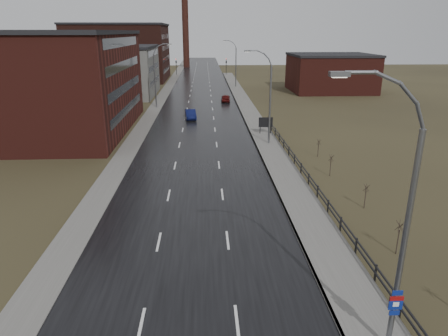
{
  "coord_description": "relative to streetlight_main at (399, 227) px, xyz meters",
  "views": [
    {
      "loc": [
        0.91,
        -11.74,
        13.34
      ],
      "look_at": [
        2.37,
        18.39,
        3.0
      ],
      "focal_mm": 32.0,
      "sensor_mm": 36.0,
      "label": 1
    }
  ],
  "objects": [
    {
      "name": "building_right",
      "position": [
        21.83,
        80.0,
        -1.8
      ],
      "size": [
        18.36,
        16.32,
        8.5
      ],
      "color": "#471914",
      "rests_on": "ground"
    },
    {
      "name": "traffic_light_left",
      "position": [
        -16.47,
        118.0,
        -1.46
      ],
      "size": [
        0.58,
        2.73,
        5.3
      ],
      "color": "black",
      "rests_on": "ground"
    },
    {
      "name": "billboard",
      "position": [
        0.63,
        38.92,
        -4.43
      ],
      "size": [
        1.9,
        0.17,
        2.4
      ],
      "color": "black",
      "rests_on": "ground"
    },
    {
      "name": "shrub_f",
      "position": [
        5.01,
        28.43,
        -4.97
      ],
      "size": [
        0.49,
        0.52,
        2.05
      ],
      "color": "#382D23",
      "rests_on": "ground"
    },
    {
      "name": "warehouse_far",
      "position": [
        -31.47,
        106.0,
        1.7
      ],
      "size": [
        26.52,
        24.48,
        15.5
      ],
      "color": "#331611",
      "rests_on": "ground"
    },
    {
      "name": "streetlight_left",
      "position": [
        -16.17,
        60.0,
        -0.22
      ],
      "size": [
        3.36,
        0.28,
        11.35
      ],
      "color": "slate",
      "rests_on": "ground"
    },
    {
      "name": "curb_right",
      "position": [
        -1.39,
        33.0,
        -5.97
      ],
      "size": [
        0.16,
        180.0,
        0.18
      ],
      "primitive_type": "cube",
      "color": "slate",
      "rests_on": "ground"
    },
    {
      "name": "streetlight_main",
      "position": [
        0.0,
        0.0,
        0.0
      ],
      "size": [
        3.91,
        0.29,
        12.11
      ],
      "color": "slate",
      "rests_on": "ground"
    },
    {
      "name": "traffic_light_right",
      "position": [
        -0.47,
        118.0,
        -1.46
      ],
      "size": [
        0.58,
        2.73,
        5.3
      ],
      "color": "black",
      "rests_on": "ground"
    },
    {
      "name": "warehouse_mid",
      "position": [
        -26.46,
        76.0,
        -0.8
      ],
      "size": [
        16.32,
        20.4,
        10.5
      ],
      "color": "slate",
      "rests_on": "ground"
    },
    {
      "name": "streetlight_right_far",
      "position": [
        0.03,
        88.0,
        -0.22
      ],
      "size": [
        3.36,
        0.28,
        11.35
      ],
      "color": "slate",
      "rests_on": "ground"
    },
    {
      "name": "sidewalk_right",
      "position": [
        0.13,
        33.0,
        -5.97
      ],
      "size": [
        3.2,
        180.0,
        0.18
      ],
      "primitive_type": "cube",
      "color": "#595651",
      "rests_on": "ground"
    },
    {
      "name": "sidewalk_left",
      "position": [
        -16.67,
        58.0,
        -6.0
      ],
      "size": [
        2.4,
        260.0,
        0.12
      ],
      "primitive_type": "cube",
      "color": "#595651",
      "rests_on": "ground"
    },
    {
      "name": "shrub_e",
      "position": [
        4.5,
        22.24,
        -4.91
      ],
      "size": [
        0.51,
        0.54,
        2.16
      ],
      "color": "#382D23",
      "rests_on": "ground"
    },
    {
      "name": "streetlight_right_mid",
      "position": [
        0.03,
        34.0,
        -0.22
      ],
      "size": [
        3.36,
        0.28,
        11.35
      ],
      "color": "slate",
      "rests_on": "ground"
    },
    {
      "name": "car_far",
      "position": [
        -3.38,
        65.81,
        -5.33
      ],
      "size": [
        1.98,
        4.38,
        1.46
      ],
      "primitive_type": "imported",
      "rotation": [
        0.0,
        0.0,
        3.08
      ],
      "color": "#510E0D",
      "rests_on": "ground"
    },
    {
      "name": "shrub_c",
      "position": [
        4.4,
        7.86,
        -4.85
      ],
      "size": [
        0.54,
        0.57,
        2.28
      ],
      "color": "#382D23",
      "rests_on": "ground"
    },
    {
      "name": "guardrail",
      "position": [
        1.83,
        16.32,
        -5.35
      ],
      "size": [
        0.1,
        53.05,
        1.1
      ],
      "color": "black",
      "rests_on": "ground"
    },
    {
      "name": "smokestack",
      "position": [
        -14.47,
        148.0,
        9.44
      ],
      "size": [
        2.7,
        2.7,
        30.7
      ],
      "color": "#331611",
      "rests_on": "ground"
    },
    {
      "name": "warehouse_near",
      "position": [
        -29.46,
        43.0,
        0.7
      ],
      "size": [
        22.44,
        28.56,
        13.5
      ],
      "color": "#471914",
      "rests_on": "ground"
    },
    {
      "name": "road",
      "position": [
        -8.47,
        58.0,
        -6.03
      ],
      "size": [
        14.0,
        300.0,
        0.06
      ],
      "primitive_type": "cube",
      "color": "black",
      "rests_on": "ground"
    },
    {
      "name": "car_near",
      "position": [
        -9.87,
        49.59,
        -5.31
      ],
      "size": [
        2.06,
        4.69,
        1.5
      ],
      "primitive_type": "imported",
      "rotation": [
        0.0,
        0.0,
        0.11
      ],
      "color": "#0D1341",
      "rests_on": "ground"
    },
    {
      "name": "shrub_d",
      "position": [
        5.01,
        14.75,
        -4.99
      ],
      "size": [
        0.48,
        0.51,
        2.02
      ],
      "color": "#382D23",
      "rests_on": "ground"
    }
  ]
}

